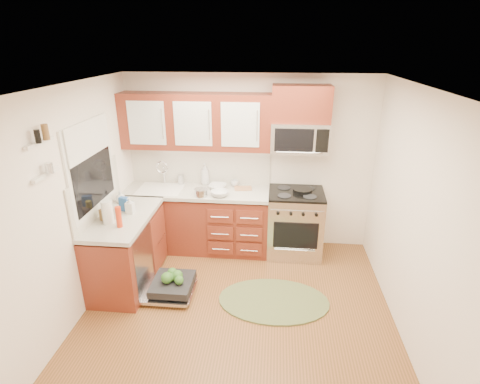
# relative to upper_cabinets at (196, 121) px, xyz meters

# --- Properties ---
(floor) EXTENTS (3.50, 3.50, 0.00)m
(floor) POSITION_rel_upper_cabinets_xyz_m (0.73, -1.57, -1.88)
(floor) COLOR brown
(floor) RESTS_ON ground
(ceiling) EXTENTS (3.50, 3.50, 0.00)m
(ceiling) POSITION_rel_upper_cabinets_xyz_m (0.73, -1.57, 0.62)
(ceiling) COLOR white
(ceiling) RESTS_ON ground
(wall_back) EXTENTS (3.50, 0.04, 2.50)m
(wall_back) POSITION_rel_upper_cabinets_xyz_m (0.73, 0.18, -0.62)
(wall_back) COLOR white
(wall_back) RESTS_ON ground
(wall_front) EXTENTS (3.50, 0.04, 2.50)m
(wall_front) POSITION_rel_upper_cabinets_xyz_m (0.73, -3.33, -0.62)
(wall_front) COLOR white
(wall_front) RESTS_ON ground
(wall_left) EXTENTS (0.04, 3.50, 2.50)m
(wall_left) POSITION_rel_upper_cabinets_xyz_m (-1.02, -1.57, -0.62)
(wall_left) COLOR white
(wall_left) RESTS_ON ground
(wall_right) EXTENTS (0.04, 3.50, 2.50)m
(wall_right) POSITION_rel_upper_cabinets_xyz_m (2.48, -1.57, -0.62)
(wall_right) COLOR white
(wall_right) RESTS_ON ground
(base_cabinet_back) EXTENTS (2.05, 0.60, 0.85)m
(base_cabinet_back) POSITION_rel_upper_cabinets_xyz_m (0.00, -0.12, -1.45)
(base_cabinet_back) COLOR maroon
(base_cabinet_back) RESTS_ON ground
(base_cabinet_left) EXTENTS (0.60, 1.25, 0.85)m
(base_cabinet_left) POSITION_rel_upper_cabinets_xyz_m (-0.72, -1.05, -1.45)
(base_cabinet_left) COLOR maroon
(base_cabinet_left) RESTS_ON ground
(countertop_back) EXTENTS (2.07, 0.64, 0.05)m
(countertop_back) POSITION_rel_upper_cabinets_xyz_m (0.00, -0.14, -0.97)
(countertop_back) COLOR beige
(countertop_back) RESTS_ON base_cabinet_back
(countertop_left) EXTENTS (0.64, 1.27, 0.05)m
(countertop_left) POSITION_rel_upper_cabinets_xyz_m (-0.71, -1.05, -0.97)
(countertop_left) COLOR beige
(countertop_left) RESTS_ON base_cabinet_left
(backsplash_back) EXTENTS (2.05, 0.02, 0.57)m
(backsplash_back) POSITION_rel_upper_cabinets_xyz_m (0.00, 0.16, -0.67)
(backsplash_back) COLOR beige
(backsplash_back) RESTS_ON ground
(backsplash_left) EXTENTS (0.02, 1.25, 0.57)m
(backsplash_left) POSITION_rel_upper_cabinets_xyz_m (-1.01, -1.05, -0.67)
(backsplash_left) COLOR beige
(backsplash_left) RESTS_ON ground
(upper_cabinets) EXTENTS (2.05, 0.35, 0.75)m
(upper_cabinets) POSITION_rel_upper_cabinets_xyz_m (0.00, 0.00, 0.00)
(upper_cabinets) COLOR maroon
(upper_cabinets) RESTS_ON ground
(cabinet_over_mw) EXTENTS (0.76, 0.35, 0.47)m
(cabinet_over_mw) POSITION_rel_upper_cabinets_xyz_m (1.41, 0.00, 0.26)
(cabinet_over_mw) COLOR maroon
(cabinet_over_mw) RESTS_ON ground
(range) EXTENTS (0.76, 0.64, 0.95)m
(range) POSITION_rel_upper_cabinets_xyz_m (1.41, -0.15, -1.40)
(range) COLOR silver
(range) RESTS_ON ground
(microwave) EXTENTS (0.76, 0.38, 0.40)m
(microwave) POSITION_rel_upper_cabinets_xyz_m (1.41, -0.02, -0.18)
(microwave) COLOR silver
(microwave) RESTS_ON ground
(sink) EXTENTS (0.62, 0.50, 0.26)m
(sink) POSITION_rel_upper_cabinets_xyz_m (-0.52, -0.16, -1.07)
(sink) COLOR white
(sink) RESTS_ON ground
(dishwasher) EXTENTS (0.70, 0.60, 0.20)m
(dishwasher) POSITION_rel_upper_cabinets_xyz_m (-0.13, -1.27, -1.77)
(dishwasher) COLOR silver
(dishwasher) RESTS_ON ground
(window) EXTENTS (0.03, 1.05, 1.05)m
(window) POSITION_rel_upper_cabinets_xyz_m (-1.01, -1.07, -0.32)
(window) COLOR white
(window) RESTS_ON ground
(window_blind) EXTENTS (0.02, 0.96, 0.40)m
(window_blind) POSITION_rel_upper_cabinets_xyz_m (-0.98, -1.07, 0.00)
(window_blind) COLOR white
(window_blind) RESTS_ON ground
(shelf_upper) EXTENTS (0.04, 0.40, 0.03)m
(shelf_upper) POSITION_rel_upper_cabinets_xyz_m (-0.99, -1.92, 0.17)
(shelf_upper) COLOR white
(shelf_upper) RESTS_ON ground
(shelf_lower) EXTENTS (0.04, 0.40, 0.03)m
(shelf_lower) POSITION_rel_upper_cabinets_xyz_m (-0.99, -1.92, -0.12)
(shelf_lower) COLOR white
(shelf_lower) RESTS_ON ground
(rug) EXTENTS (1.52, 1.22, 0.02)m
(rug) POSITION_rel_upper_cabinets_xyz_m (1.14, -1.30, -1.86)
(rug) COLOR #5C6B3D
(rug) RESTS_ON ground
(skillet) EXTENTS (0.31, 0.31, 0.05)m
(skillet) POSITION_rel_upper_cabinets_xyz_m (1.48, -0.13, -0.90)
(skillet) COLOR black
(skillet) RESTS_ON range
(stock_pot) EXTENTS (0.23, 0.23, 0.11)m
(stock_pot) POSITION_rel_upper_cabinets_xyz_m (0.11, -0.35, -0.90)
(stock_pot) COLOR silver
(stock_pot) RESTS_ON countertop_back
(cutting_board) EXTENTS (0.26, 0.19, 0.02)m
(cutting_board) POSITION_rel_upper_cabinets_xyz_m (0.65, -0.02, -0.94)
(cutting_board) COLOR tan
(cutting_board) RESTS_ON countertop_back
(canister) EXTENTS (0.12, 0.12, 0.15)m
(canister) POSITION_rel_upper_cabinets_xyz_m (-0.27, 0.07, -0.88)
(canister) COLOR silver
(canister) RESTS_ON countertop_back
(paper_towel_roll) EXTENTS (0.14, 0.14, 0.28)m
(paper_towel_roll) POSITION_rel_upper_cabinets_xyz_m (-0.80, -1.25, -0.81)
(paper_towel_roll) COLOR white
(paper_towel_roll) RESTS_ON countertop_left
(mustard_bottle) EXTENTS (0.07, 0.07, 0.21)m
(mustard_bottle) POSITION_rel_upper_cabinets_xyz_m (-0.90, -1.13, -0.84)
(mustard_bottle) COLOR gold
(mustard_bottle) RESTS_ON countertop_left
(red_bottle) EXTENTS (0.09, 0.09, 0.25)m
(red_bottle) POSITION_rel_upper_cabinets_xyz_m (-0.64, -1.33, -0.83)
(red_bottle) COLOR red
(red_bottle) RESTS_ON countertop_left
(wooden_box) EXTENTS (0.16, 0.14, 0.14)m
(wooden_box) POSITION_rel_upper_cabinets_xyz_m (-0.85, -1.18, -0.88)
(wooden_box) COLOR brown
(wooden_box) RESTS_ON countertop_left
(blue_carton) EXTENTS (0.12, 0.09, 0.18)m
(blue_carton) POSITION_rel_upper_cabinets_xyz_m (-0.75, -0.90, -0.86)
(blue_carton) COLOR #2558AE
(blue_carton) RESTS_ON countertop_left
(bowl_a) EXTENTS (0.26, 0.26, 0.06)m
(bowl_a) POSITION_rel_upper_cabinets_xyz_m (0.29, -0.05, -0.92)
(bowl_a) COLOR #999999
(bowl_a) RESTS_ON countertop_back
(bowl_b) EXTENTS (0.25, 0.25, 0.08)m
(bowl_b) POSITION_rel_upper_cabinets_xyz_m (0.36, -0.32, -0.91)
(bowl_b) COLOR #999999
(bowl_b) RESTS_ON countertop_back
(cup) EXTENTS (0.13, 0.13, 0.09)m
(cup) POSITION_rel_upper_cabinets_xyz_m (0.52, 0.07, -0.91)
(cup) COLOR #999999
(cup) RESTS_ON countertop_back
(soap_bottle_a) EXTENTS (0.15, 0.15, 0.32)m
(soap_bottle_a) POSITION_rel_upper_cabinets_xyz_m (0.08, 0.10, -0.79)
(soap_bottle_a) COLOR #999999
(soap_bottle_a) RESTS_ON countertop_back
(soap_bottle_b) EXTENTS (0.10, 0.10, 0.21)m
(soap_bottle_b) POSITION_rel_upper_cabinets_xyz_m (-0.66, -0.96, -0.85)
(soap_bottle_b) COLOR #999999
(soap_bottle_b) RESTS_ON countertop_left
(soap_bottle_c) EXTENTS (0.15, 0.15, 0.16)m
(soap_bottle_c) POSITION_rel_upper_cabinets_xyz_m (-0.90, -0.66, -0.87)
(soap_bottle_c) COLOR #999999
(soap_bottle_c) RESTS_ON countertop_left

